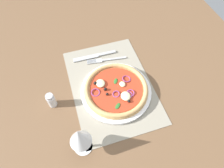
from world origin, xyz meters
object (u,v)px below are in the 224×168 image
(knife, at_px, (94,56))
(wine_glass, at_px, (79,137))
(fork, at_px, (104,60))
(pepper_shaker, at_px, (51,100))
(plate, at_px, (116,91))
(pizza, at_px, (116,89))

(knife, bearing_deg, wine_glass, 71.39)
(fork, bearing_deg, wine_glass, 71.17)
(pepper_shaker, bearing_deg, plate, -95.09)
(wine_glass, relative_size, pepper_shaker, 2.22)
(fork, bearing_deg, plate, 97.48)
(fork, distance_m, pepper_shaker, 0.30)
(fork, height_order, wine_glass, wine_glass)
(knife, height_order, wine_glass, wine_glass)
(plate, bearing_deg, fork, -0.68)
(plate, relative_size, knife, 1.43)
(pizza, xyz_separation_m, wine_glass, (-0.18, 0.18, 0.07))
(pizza, bearing_deg, pepper_shaker, 84.86)
(pizza, height_order, knife, pizza)
(pizza, distance_m, wine_glass, 0.26)
(plate, distance_m, fork, 0.18)
(pizza, xyz_separation_m, pepper_shaker, (0.02, 0.25, 0.01))
(pizza, relative_size, pepper_shaker, 3.84)
(pizza, relative_size, fork, 1.43)
(plate, height_order, wine_glass, wine_glass)
(fork, relative_size, wine_glass, 1.21)
(plate, xyz_separation_m, knife, (0.21, 0.04, -0.00))
(pizza, xyz_separation_m, fork, (0.18, -0.00, -0.02))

